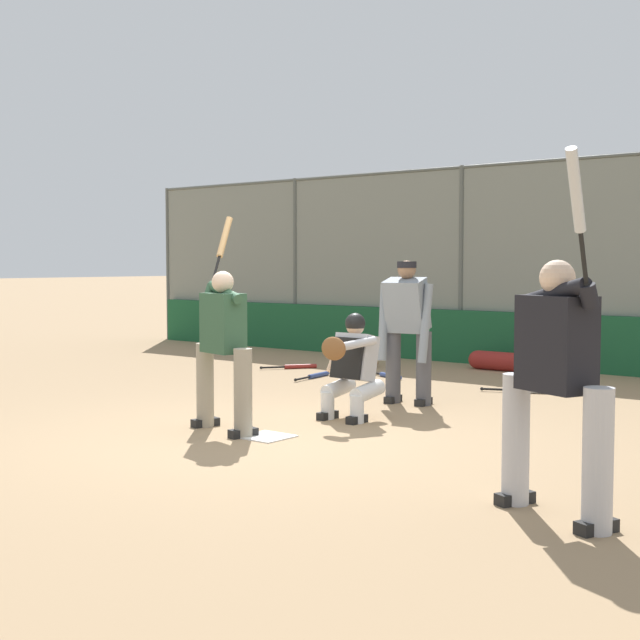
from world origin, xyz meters
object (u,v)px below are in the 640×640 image
object	(u,v)px
spare_bat_near_backstop	(296,367)
spare_bat_first_base_side	(316,375)
umpire_home	(407,327)
equipment_bag_dugout_side	(505,362)
batter_at_plate	(223,345)
fielding_glove_on_dirt	(368,363)
spare_bat_by_padding	(388,375)
catcher_behind_plate	(351,365)
spare_bat_third_base_side	(525,390)
batter_on_deck	(556,378)

from	to	relation	value
spare_bat_near_backstop	spare_bat_first_base_side	size ratio (longest dim) A/B	0.84
umpire_home	equipment_bag_dugout_side	world-z (taller)	umpire_home
spare_bat_first_base_side	spare_bat_near_backstop	bearing A→B (deg)	46.84
batter_at_plate	fielding_glove_on_dirt	distance (m)	5.76
spare_bat_first_base_side	fielding_glove_on_dirt	size ratio (longest dim) A/B	2.65
spare_bat_by_padding	catcher_behind_plate	bearing A→B (deg)	-40.29
catcher_behind_plate	equipment_bag_dugout_side	xyz separation A→B (m)	(0.66, -4.81, -0.43)
spare_bat_near_backstop	spare_bat_by_padding	size ratio (longest dim) A/B	0.95
spare_bat_first_base_side	spare_bat_by_padding	bearing A→B (deg)	-59.01
batter_at_plate	umpire_home	xyz separation A→B (m)	(-0.48, -2.51, 0.04)
spare_bat_near_backstop	fielding_glove_on_dirt	xyz separation A→B (m)	(-0.70, -0.93, 0.03)
catcher_behind_plate	umpire_home	xyz separation A→B (m)	(0.08, -1.19, 0.32)
spare_bat_by_padding	spare_bat_near_backstop	bearing A→B (deg)	-158.57
batter_at_plate	spare_bat_third_base_side	size ratio (longest dim) A/B	2.59
batter_on_deck	equipment_bag_dugout_side	size ratio (longest dim) A/B	1.89
batter_on_deck	spare_bat_by_padding	size ratio (longest dim) A/B	2.87
catcher_behind_plate	spare_bat_third_base_side	distance (m)	2.98
umpire_home	batter_on_deck	distance (m)	4.64
spare_bat_near_backstop	equipment_bag_dugout_side	size ratio (longest dim) A/B	0.63
batter_on_deck	spare_bat_third_base_side	distance (m)	5.68
batter_at_plate	batter_on_deck	size ratio (longest dim) A/B	0.93
batter_at_plate	spare_bat_third_base_side	bearing A→B (deg)	-91.72
batter_on_deck	spare_bat_third_base_side	xyz separation A→B (m)	(2.59, -4.98, -0.87)
fielding_glove_on_dirt	spare_bat_by_padding	bearing A→B (deg)	137.28
catcher_behind_plate	spare_bat_by_padding	distance (m)	3.48
fielding_glove_on_dirt	equipment_bag_dugout_side	world-z (taller)	equipment_bag_dugout_side
spare_bat_near_backstop	spare_bat_third_base_side	distance (m)	3.93
umpire_home	fielding_glove_on_dirt	world-z (taller)	umpire_home
spare_bat_by_padding	spare_bat_third_base_side	world-z (taller)	same
batter_on_deck	fielding_glove_on_dirt	world-z (taller)	batter_on_deck
batter_on_deck	spare_bat_first_base_side	xyz separation A→B (m)	(5.59, -4.50, -0.87)
umpire_home	spare_bat_near_backstop	xyz separation A→B (m)	(3.25, -1.87, -0.86)
batter_at_plate	catcher_behind_plate	distance (m)	1.46
spare_bat_near_backstop	equipment_bag_dugout_side	xyz separation A→B (m)	(-2.67, -1.75, 0.11)
batter_at_plate	equipment_bag_dugout_side	bearing A→B (deg)	-75.34
catcher_behind_plate	spare_bat_first_base_side	bearing A→B (deg)	-45.12
batter_at_plate	equipment_bag_dugout_side	distance (m)	6.17
equipment_bag_dugout_side	spare_bat_by_padding	bearing A→B (deg)	61.97
spare_bat_third_base_side	equipment_bag_dugout_side	size ratio (longest dim) A/B	0.68
spare_bat_first_base_side	batter_at_plate	bearing A→B (deg)	-161.56
batter_at_plate	fielding_glove_on_dirt	xyz separation A→B (m)	(2.07, -5.31, -0.79)
umpire_home	spare_bat_near_backstop	world-z (taller)	umpire_home
catcher_behind_plate	spare_bat_near_backstop	size ratio (longest dim) A/B	1.47
spare_bat_by_padding	equipment_bag_dugout_side	world-z (taller)	equipment_bag_dugout_side
batter_on_deck	spare_bat_first_base_side	size ratio (longest dim) A/B	2.55
spare_bat_near_backstop	spare_bat_first_base_side	bearing A→B (deg)	-89.82
spare_bat_first_base_side	equipment_bag_dugout_side	distance (m)	2.97
spare_bat_near_backstop	umpire_home	bearing A→B (deg)	-84.39
batter_at_plate	batter_on_deck	distance (m)	3.83
catcher_behind_plate	fielding_glove_on_dirt	size ratio (longest dim) A/B	3.29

